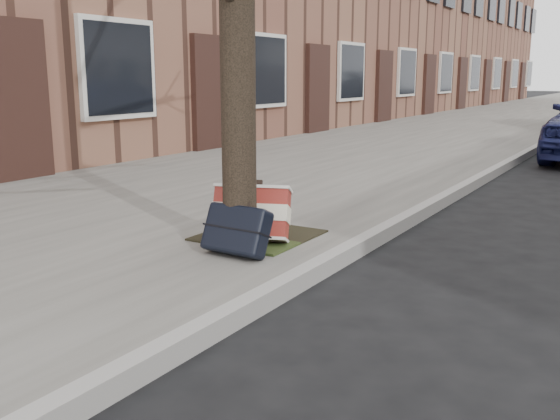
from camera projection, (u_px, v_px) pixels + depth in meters
The scene contains 6 objects.
ground at pixel (461, 363), 3.11m from camera, with size 120.00×120.00×0.00m, color black.
near_sidewalk at pixel (478, 124), 17.50m from camera, with size 5.00×70.00×0.12m, color gray.
house_near at pixel (312, 11), 20.61m from camera, with size 6.80×40.00×7.00m, color brown.
dirt_patch at pixel (259, 235), 5.11m from camera, with size 0.85×0.85×0.01m, color black.
suitcase_red at pixel (251, 214), 4.88m from camera, with size 0.59×0.16×0.42m, color maroon.
suitcase_navy at pixel (237, 229), 4.52m from camera, with size 0.50×0.16×0.36m, color black.
Camera 1 is at (0.73, -2.93, 1.41)m, focal length 40.00 mm.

